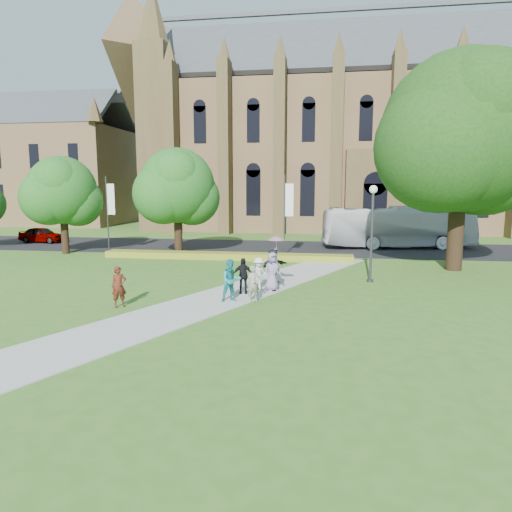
% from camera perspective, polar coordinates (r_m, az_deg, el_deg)
% --- Properties ---
extents(ground, '(160.00, 160.00, 0.00)m').
position_cam_1_polar(ground, '(19.96, -6.22, -6.36)').
color(ground, '#3B661E').
rests_on(ground, ground).
extents(road, '(160.00, 10.00, 0.02)m').
position_cam_1_polar(road, '(39.29, 1.26, 1.10)').
color(road, black).
rests_on(road, ground).
extents(footpath, '(15.58, 28.54, 0.04)m').
position_cam_1_polar(footpath, '(20.89, -5.52, -5.61)').
color(footpath, '#B2B2A8').
rests_on(footpath, ground).
extents(flower_hedge, '(18.00, 1.40, 0.45)m').
position_cam_1_polar(flower_hedge, '(32.96, -3.72, 0.01)').
color(flower_hedge, gold).
rests_on(flower_hedge, ground).
extents(cathedral, '(52.60, 18.25, 28.00)m').
position_cam_1_polar(cathedral, '(59.09, 13.98, 15.98)').
color(cathedral, brown).
rests_on(cathedral, ground).
extents(building_west, '(22.00, 14.00, 18.30)m').
position_cam_1_polar(building_west, '(72.21, -24.54, 11.07)').
color(building_west, brown).
rests_on(building_west, ground).
extents(streetlamp, '(0.44, 0.44, 5.24)m').
position_cam_1_polar(streetlamp, '(25.32, 14.32, 4.17)').
color(streetlamp, '#38383D').
rests_on(streetlamp, ground).
extents(large_tree, '(9.60, 9.60, 13.20)m').
position_cam_1_polar(large_tree, '(30.85, 24.37, 13.86)').
color(large_tree, '#332114').
rests_on(large_tree, ground).
extents(street_tree_0, '(5.20, 5.20, 7.50)m').
position_cam_1_polar(street_tree_0, '(38.28, -23.07, 7.53)').
color(street_tree_0, '#332114').
rests_on(street_tree_0, ground).
extents(street_tree_1, '(5.60, 5.60, 8.05)m').
position_cam_1_polar(street_tree_1, '(34.91, -9.84, 8.62)').
color(street_tree_1, '#332114').
rests_on(street_tree_1, ground).
extents(banner_pole_0, '(0.70, 0.10, 6.00)m').
position_cam_1_polar(banner_pole_0, '(33.99, 3.78, 5.63)').
color(banner_pole_0, '#38383D').
rests_on(banner_pole_0, ground).
extents(banner_pole_1, '(0.70, 0.10, 6.00)m').
position_cam_1_polar(banner_pole_1, '(37.85, -17.95, 5.54)').
color(banner_pole_1, '#38383D').
rests_on(banner_pole_1, ground).
extents(tour_coach, '(12.97, 5.08, 3.52)m').
position_cam_1_polar(tour_coach, '(40.64, 17.31, 3.48)').
color(tour_coach, silver).
rests_on(tour_coach, road).
extents(car_0, '(4.36, 2.03, 1.44)m').
position_cam_1_polar(car_0, '(47.02, -25.18, 2.42)').
color(car_0, gray).
rests_on(car_0, road).
extents(pedestrian_0, '(0.76, 0.72, 1.75)m').
position_cam_1_polar(pedestrian_0, '(20.48, -16.76, -3.67)').
color(pedestrian_0, '#4E1E12').
rests_on(pedestrian_0, footpath).
extents(pedestrian_1, '(1.15, 1.07, 1.90)m').
position_cam_1_polar(pedestrian_1, '(20.53, -3.14, -3.06)').
color(pedestrian_1, teal).
rests_on(pedestrian_1, footpath).
extents(pedestrian_2, '(1.18, 1.14, 1.61)m').
position_cam_1_polar(pedestrian_2, '(22.87, 0.36, -2.21)').
color(pedestrian_2, silver).
rests_on(pedestrian_2, footpath).
extents(pedestrian_3, '(1.07, 0.59, 1.73)m').
position_cam_1_polar(pedestrian_3, '(22.03, -1.66, -2.47)').
color(pedestrian_3, black).
rests_on(pedestrian_3, footpath).
extents(pedestrian_4, '(1.12, 1.06, 1.93)m').
position_cam_1_polar(pedestrian_4, '(22.53, 2.05, -1.97)').
color(pedestrian_4, gray).
rests_on(pedestrian_4, footpath).
extents(pedestrian_5, '(1.49, 1.75, 1.89)m').
position_cam_1_polar(pedestrian_5, '(24.36, 2.14, -1.21)').
color(pedestrian_5, '#23242A').
rests_on(pedestrian_5, footpath).
extents(pedestrian_6, '(0.70, 0.60, 1.64)m').
position_cam_1_polar(pedestrian_6, '(20.44, -0.34, -3.48)').
color(pedestrian_6, gray).
rests_on(pedestrian_6, footpath).
extents(parasol, '(1.01, 1.01, 0.70)m').
position_cam_1_polar(parasol, '(22.40, 2.56, 1.36)').
color(parasol, '#DC9C9B').
rests_on(parasol, pedestrian_4).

